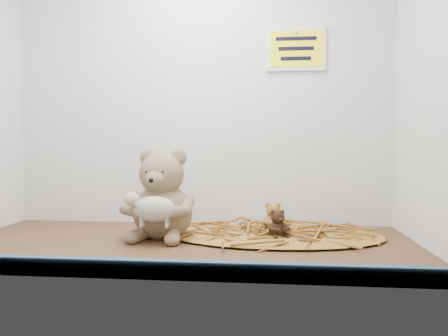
# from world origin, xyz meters

# --- Properties ---
(alcove_shell) EXTENTS (1.20, 0.60, 0.90)m
(alcove_shell) POSITION_xyz_m (0.00, 0.09, 0.45)
(alcove_shell) COLOR #432E17
(alcove_shell) RESTS_ON ground
(front_rail) EXTENTS (1.19, 0.02, 0.04)m
(front_rail) POSITION_xyz_m (0.00, -0.29, 0.02)
(front_rail) COLOR #3A506F
(front_rail) RESTS_ON shelf_floor
(straw_bed) EXTENTS (0.60, 0.35, 0.01)m
(straw_bed) POSITION_xyz_m (0.24, 0.11, 0.01)
(straw_bed) COLOR brown
(straw_bed) RESTS_ON shelf_floor
(main_teddy) EXTENTS (0.22, 0.23, 0.24)m
(main_teddy) POSITION_xyz_m (-0.07, 0.07, 0.12)
(main_teddy) COLOR #7A624B
(main_teddy) RESTS_ON shelf_floor
(toy_lamb) EXTENTS (0.14, 0.09, 0.09)m
(toy_lamb) POSITION_xyz_m (-0.07, -0.02, 0.09)
(toy_lamb) COLOR #B9B7A6
(toy_lamb) RESTS_ON main_teddy
(mini_teddy_tan) EXTENTS (0.07, 0.08, 0.08)m
(mini_teddy_tan) POSITION_xyz_m (0.23, 0.15, 0.05)
(mini_teddy_tan) COLOR olive
(mini_teddy_tan) RESTS_ON straw_bed
(mini_teddy_brown) EXTENTS (0.08, 0.08, 0.07)m
(mini_teddy_brown) POSITION_xyz_m (0.24, 0.07, 0.05)
(mini_teddy_brown) COLOR black
(mini_teddy_brown) RESTS_ON straw_bed
(wall_sign) EXTENTS (0.16, 0.01, 0.11)m
(wall_sign) POSITION_xyz_m (0.30, 0.29, 0.55)
(wall_sign) COLOR #FFE70D
(wall_sign) RESTS_ON back_wall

